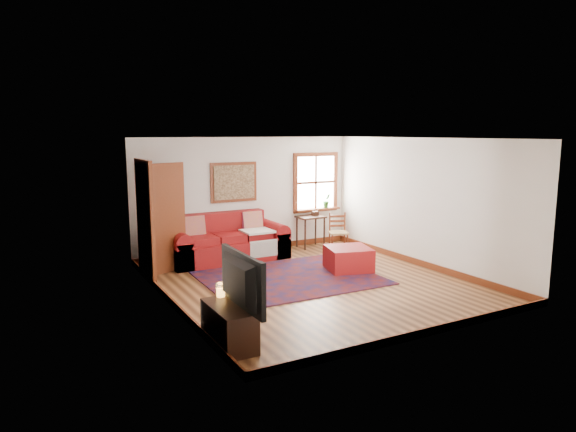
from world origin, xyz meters
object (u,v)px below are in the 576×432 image
red_ottoman (348,259)px  side_table (311,221)px  red_leather_sofa (227,245)px  ladder_back_chair (338,231)px  media_cabinet (229,326)px

red_ottoman → side_table: (0.40, 2.04, 0.38)m
red_ottoman → red_leather_sofa: bearing=147.7°
red_leather_sofa → side_table: (2.10, 0.15, 0.28)m
red_leather_sofa → ladder_back_chair: red_leather_sofa is taller
red_ottoman → ladder_back_chair: (0.73, 1.41, 0.23)m
ladder_back_chair → media_cabinet: (-4.05, -3.57, -0.20)m
side_table → ladder_back_chair: (0.33, -0.63, -0.14)m
red_leather_sofa → red_ottoman: (1.70, -1.90, -0.09)m
ladder_back_chair → media_cabinet: 5.40m
red_leather_sofa → red_ottoman: bearing=-48.1°
red_ottoman → ladder_back_chair: size_ratio=0.92×
red_leather_sofa → media_cabinet: (-1.62, -4.06, -0.06)m
red_ottoman → media_cabinet: bearing=-131.1°
red_ottoman → media_cabinet: (-3.32, -2.16, 0.03)m
red_ottoman → media_cabinet: 3.96m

